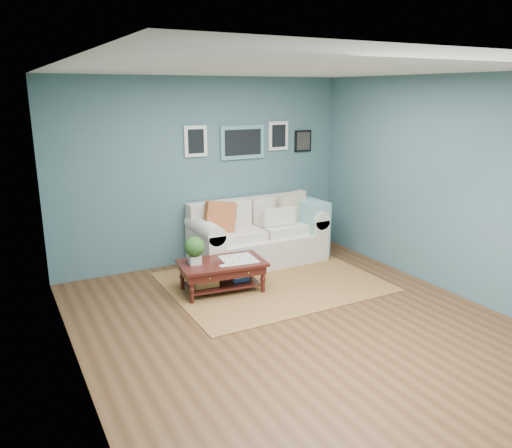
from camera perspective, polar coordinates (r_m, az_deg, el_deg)
room_shell at (r=5.25m, az=4.58°, el=2.42°), size 5.00×5.02×2.70m
area_rug at (r=6.77m, az=1.83°, el=-6.59°), size 2.71×2.17×0.01m
loveseat at (r=7.46m, az=0.69°, el=-1.17°), size 2.01×0.91×1.03m
coffee_table at (r=6.36m, az=-4.41°, el=-4.93°), size 1.14×0.74×0.75m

